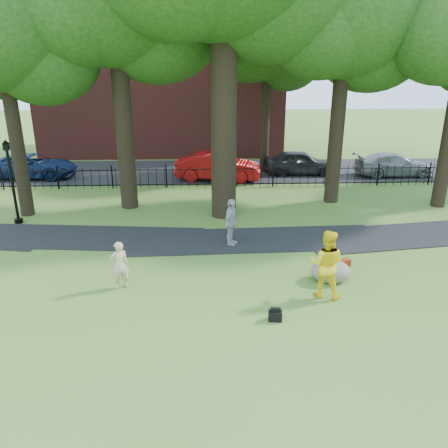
{
  "coord_description": "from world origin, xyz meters",
  "views": [
    {
      "loc": [
        -0.8,
        -11.91,
        6.4
      ],
      "look_at": [
        -0.2,
        2.0,
        1.38
      ],
      "focal_mm": 35.0,
      "sensor_mm": 36.0,
      "label": 1
    }
  ],
  "objects_px": {
    "lamppost": "(12,183)",
    "woman": "(120,265)",
    "man": "(326,264)",
    "red_sedan": "(218,167)",
    "boulder": "(331,270)"
  },
  "relations": [
    {
      "from": "boulder",
      "to": "red_sedan",
      "type": "height_order",
      "value": "red_sedan"
    },
    {
      "from": "man",
      "to": "red_sedan",
      "type": "xyz_separation_m",
      "value": [
        -2.71,
        14.22,
        -0.21
      ]
    },
    {
      "from": "woman",
      "to": "red_sedan",
      "type": "bearing_deg",
      "value": -128.8
    },
    {
      "from": "lamppost",
      "to": "red_sedan",
      "type": "relative_size",
      "value": 0.72
    },
    {
      "from": "boulder",
      "to": "lamppost",
      "type": "relative_size",
      "value": 0.35
    },
    {
      "from": "man",
      "to": "red_sedan",
      "type": "distance_m",
      "value": 14.47
    },
    {
      "from": "man",
      "to": "woman",
      "type": "bearing_deg",
      "value": 14.39
    },
    {
      "from": "boulder",
      "to": "lamppost",
      "type": "xyz_separation_m",
      "value": [
        -12.08,
        5.95,
        1.4
      ]
    },
    {
      "from": "man",
      "to": "red_sedan",
      "type": "bearing_deg",
      "value": -57.64
    },
    {
      "from": "boulder",
      "to": "red_sedan",
      "type": "bearing_deg",
      "value": 103.46
    },
    {
      "from": "woman",
      "to": "man",
      "type": "height_order",
      "value": "man"
    },
    {
      "from": "lamppost",
      "to": "woman",
      "type": "bearing_deg",
      "value": -57.08
    },
    {
      "from": "lamppost",
      "to": "red_sedan",
      "type": "height_order",
      "value": "lamppost"
    },
    {
      "from": "woman",
      "to": "lamppost",
      "type": "distance_m",
      "value": 8.34
    },
    {
      "from": "woman",
      "to": "red_sedan",
      "type": "height_order",
      "value": "red_sedan"
    }
  ]
}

